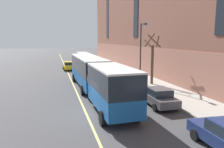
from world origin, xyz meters
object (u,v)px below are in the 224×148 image
(parked_car_red_4, at_px, (96,63))
(taxi_cab, at_px, (69,66))
(parked_car_white_1, at_px, (127,80))
(parked_car_darkgray_2, at_px, (158,97))
(street_lamp, at_px, (141,48))
(street_tree_far_uptown, at_px, (152,59))
(fire_hydrant, at_px, (134,79))
(city_bus, at_px, (95,75))
(parked_car_navy_6, at_px, (107,68))

(parked_car_red_4, height_order, taxi_cab, same)
(parked_car_white_1, xyz_separation_m, taxi_cab, (-5.85, 16.14, 0.00))
(parked_car_darkgray_2, height_order, parked_car_red_4, same)
(parked_car_white_1, distance_m, street_lamp, 4.21)
(street_tree_far_uptown, height_order, street_lamp, street_lamp)
(fire_hydrant, bearing_deg, parked_car_darkgray_2, -99.50)
(street_tree_far_uptown, relative_size, street_lamp, 0.85)
(street_lamp, bearing_deg, parked_car_white_1, 179.56)
(parked_car_red_4, xyz_separation_m, street_lamp, (1.94, -19.04, 3.82))
(city_bus, bearing_deg, taxi_cab, 93.82)
(city_bus, xyz_separation_m, street_lamp, (6.32, 3.21, 2.51))
(street_lamp, bearing_deg, taxi_cab, 115.22)
(parked_car_white_1, bearing_deg, parked_car_navy_6, 89.55)
(city_bus, xyz_separation_m, parked_car_white_1, (4.56, 3.23, -1.32))
(parked_car_white_1, relative_size, street_tree_far_uptown, 0.71)
(parked_car_white_1, distance_m, taxi_cab, 17.17)
(parked_car_red_4, bearing_deg, parked_car_darkgray_2, -89.74)
(parked_car_navy_6, relative_size, street_tree_far_uptown, 0.76)
(parked_car_navy_6, height_order, street_lamp, street_lamp)
(city_bus, relative_size, parked_car_red_4, 4.02)
(street_tree_far_uptown, bearing_deg, city_bus, -159.00)
(parked_car_white_1, height_order, fire_hydrant, parked_car_white_1)
(fire_hydrant, bearing_deg, parked_car_red_4, 96.14)
(parked_car_white_1, xyz_separation_m, street_lamp, (1.76, -0.01, 3.82))
(parked_car_red_4, xyz_separation_m, fire_hydrant, (1.84, -17.07, -0.29))
(city_bus, distance_m, parked_car_red_4, 22.71)
(parked_car_navy_6, height_order, street_tree_far_uptown, street_tree_far_uptown)
(street_lamp, bearing_deg, parked_car_red_4, 95.81)
(parked_car_red_4, xyz_separation_m, taxi_cab, (-5.67, -2.88, -0.00))
(parked_car_red_4, bearing_deg, city_bus, -101.13)
(parked_car_darkgray_2, height_order, parked_car_navy_6, same)
(city_bus, bearing_deg, parked_car_red_4, 78.87)
(parked_car_darkgray_2, xyz_separation_m, fire_hydrant, (1.71, 10.24, -0.29))
(parked_car_darkgray_2, bearing_deg, city_bus, 131.63)
(city_bus, bearing_deg, fire_hydrant, 39.80)
(parked_car_navy_6, xyz_separation_m, street_lamp, (1.67, -10.79, 3.82))
(parked_car_white_1, xyz_separation_m, street_tree_far_uptown, (3.11, -0.28, 2.43))
(street_tree_far_uptown, xyz_separation_m, street_lamp, (-1.35, 0.27, 1.39))
(parked_car_navy_6, bearing_deg, taxi_cab, 137.91)
(parked_car_darkgray_2, height_order, street_lamp, street_lamp)
(parked_car_white_1, relative_size, street_lamp, 0.60)
(parked_car_darkgray_2, relative_size, parked_car_red_4, 0.95)
(parked_car_red_4, relative_size, street_tree_far_uptown, 0.76)
(parked_car_navy_6, distance_m, taxi_cab, 8.00)
(parked_car_white_1, xyz_separation_m, fire_hydrant, (1.66, 1.95, -0.29))
(parked_car_white_1, bearing_deg, parked_car_red_4, 90.54)
(parked_car_darkgray_2, height_order, street_tree_far_uptown, street_tree_far_uptown)
(parked_car_navy_6, bearing_deg, street_lamp, -81.18)
(parked_car_navy_6, distance_m, fire_hydrant, 8.97)
(taxi_cab, relative_size, fire_hydrant, 6.17)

